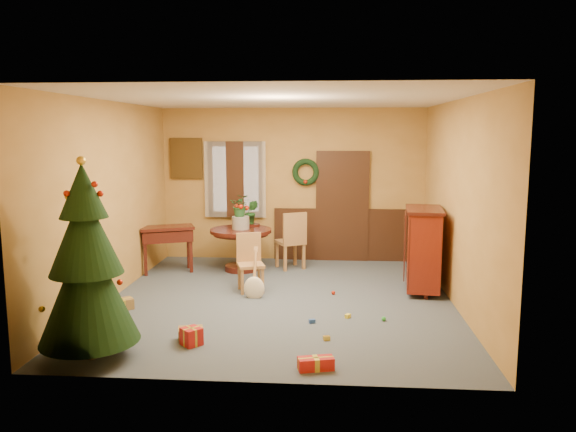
# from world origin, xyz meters

# --- Properties ---
(room_envelope) EXTENTS (5.50, 5.50, 5.50)m
(room_envelope) POSITION_xyz_m (0.21, 2.70, 1.12)
(room_envelope) COLOR #374150
(room_envelope) RESTS_ON ground
(dining_table) EXTENTS (1.09, 1.09, 0.75)m
(dining_table) POSITION_xyz_m (-0.85, 1.75, 0.52)
(dining_table) COLOR black
(dining_table) RESTS_ON floor
(urn) EXTENTS (0.31, 0.31, 0.23)m
(urn) POSITION_xyz_m (-0.85, 1.75, 0.86)
(urn) COLOR slate
(urn) RESTS_ON dining_table
(centerpiece_plant) EXTENTS (0.35, 0.31, 0.39)m
(centerpiece_plant) POSITION_xyz_m (-0.85, 1.75, 1.17)
(centerpiece_plant) COLOR #1E4C23
(centerpiece_plant) RESTS_ON urn
(chair_near) EXTENTS (0.49, 0.49, 0.89)m
(chair_near) POSITION_xyz_m (-0.51, 0.50, 0.48)
(chair_near) COLOR olive
(chair_near) RESTS_ON floor
(chair_far) EXTENTS (0.61, 0.61, 1.04)m
(chair_far) POSITION_xyz_m (0.05, 1.91, 0.56)
(chair_far) COLOR olive
(chair_far) RESTS_ON floor
(guitar) EXTENTS (0.39, 0.52, 0.71)m
(guitar) POSITION_xyz_m (-0.39, 0.09, 0.37)
(guitar) COLOR #F1E7C8
(guitar) RESTS_ON floor
(plant_stand) EXTENTS (0.30, 0.30, 0.78)m
(plant_stand) POSITION_xyz_m (-0.71, 2.15, 0.49)
(plant_stand) COLOR black
(plant_stand) RESTS_ON floor
(stand_plant) EXTENTS (0.25, 0.20, 0.44)m
(stand_plant) POSITION_xyz_m (-0.71, 2.15, 1.00)
(stand_plant) COLOR #19471E
(stand_plant) RESTS_ON plant_stand
(christmas_tree) EXTENTS (1.07, 1.07, 2.20)m
(christmas_tree) POSITION_xyz_m (-1.87, -2.27, 1.04)
(christmas_tree) COLOR #382111
(christmas_tree) RESTS_ON floor
(writing_desk) EXTENTS (1.02, 0.77, 0.82)m
(writing_desk) POSITION_xyz_m (-2.13, 1.55, 0.62)
(writing_desk) COLOR black
(writing_desk) RESTS_ON floor
(sideboard) EXTENTS (0.64, 1.07, 1.30)m
(sideboard) POSITION_xyz_m (2.15, 0.63, 0.70)
(sideboard) COLOR #521009
(sideboard) RESTS_ON floor
(gift_a) EXTENTS (0.33, 0.28, 0.16)m
(gift_a) POSITION_xyz_m (-0.91, -1.68, 0.08)
(gift_a) COLOR brown
(gift_a) RESTS_ON floor
(gift_b) EXTENTS (0.29, 0.29, 0.21)m
(gift_b) POSITION_xyz_m (-0.87, -1.82, 0.10)
(gift_b) COLOR #A91916
(gift_b) RESTS_ON floor
(gift_c) EXTENTS (0.34, 0.32, 0.15)m
(gift_c) POSITION_xyz_m (-2.15, -0.59, 0.07)
(gift_c) COLOR brown
(gift_c) RESTS_ON floor
(gift_d) EXTENTS (0.40, 0.24, 0.13)m
(gift_d) POSITION_xyz_m (0.59, -2.40, 0.07)
(gift_d) COLOR #A91916
(gift_d) RESTS_ON floor
(toy_a) EXTENTS (0.09, 0.08, 0.05)m
(toy_a) POSITION_xyz_m (0.50, -0.97, 0.03)
(toy_a) COLOR #224797
(toy_a) RESTS_ON floor
(toy_b) EXTENTS (0.06, 0.06, 0.06)m
(toy_b) POSITION_xyz_m (1.44, -0.82, 0.03)
(toy_b) COLOR green
(toy_b) RESTS_ON floor
(toy_c) EXTENTS (0.09, 0.09, 0.05)m
(toy_c) POSITION_xyz_m (0.97, -0.72, 0.03)
(toy_c) COLOR yellow
(toy_c) RESTS_ON floor
(toy_d) EXTENTS (0.06, 0.06, 0.06)m
(toy_d) POSITION_xyz_m (0.78, 0.34, 0.03)
(toy_d) COLOR #AE200B
(toy_d) RESTS_ON floor
(toy_e) EXTENTS (0.09, 0.07, 0.05)m
(toy_e) POSITION_xyz_m (0.69, -1.55, 0.03)
(toy_e) COLOR yellow
(toy_e) RESTS_ON floor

